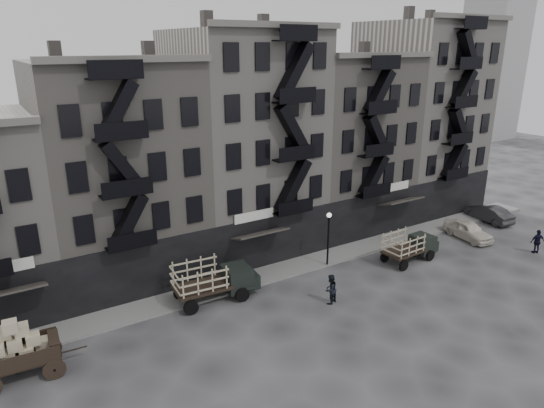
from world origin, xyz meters
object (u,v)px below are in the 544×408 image
stake_truck_west (214,278)px  car_east (468,230)px  car_far (489,214)px  policeman (537,242)px  wagon (15,345)px  pedestrian_mid (330,289)px  pedestrian_west (15,355)px  stake_truck_east (410,244)px

stake_truck_west → car_east: 23.21m
car_far → policeman: bearing=70.8°
wagon → car_far: bearing=6.1°
car_far → policeman: size_ratio=2.36×
car_far → wagon: bearing=9.6°
car_far → pedestrian_mid: (-22.32, -4.04, 0.24)m
pedestrian_mid → pedestrian_west: bearing=-27.9°
wagon → stake_truck_east: size_ratio=0.82×
car_east → pedestrian_mid: pedestrian_mid is taller
stake_truck_west → pedestrian_west: size_ratio=2.82×
car_east → pedestrian_west: pedestrian_west is taller
car_far → pedestrian_west: pedestrian_west is taller
car_far → pedestrian_mid: bearing=17.7°
stake_truck_west → pedestrian_mid: 7.58m
car_east → pedestrian_mid: bearing=-165.6°
wagon → pedestrian_mid: size_ratio=2.03×
wagon → stake_truck_west: wagon is taller
pedestrian_mid → wagon: bearing=-26.1°
stake_truck_west → car_east: (23.11, -2.05, -0.82)m
stake_truck_east → policeman: (9.75, -4.40, -0.41)m
wagon → policeman: bearing=-3.9°
car_east → policeman: policeman is taller
wagon → pedestrian_west: (-0.10, 0.57, -0.89)m
car_far → policeman: 7.38m
pedestrian_west → pedestrian_mid: pedestrian_west is taller
stake_truck_east → car_east: bearing=0.7°
stake_truck_east → pedestrian_mid: bearing=-171.6°
pedestrian_west → policeman: pedestrian_west is taller
stake_truck_west → stake_truck_east: (15.41, -2.54, -0.19)m
pedestrian_west → wagon: bearing=-136.7°
pedestrian_mid → policeman: bearing=154.2°
car_far → pedestrian_west: bearing=8.8°
wagon → car_far: wagon is taller
pedestrian_west → pedestrian_mid: (17.94, -3.07, -0.01)m
wagon → car_east: size_ratio=0.90×
stake_truck_west → pedestrian_mid: stake_truck_west is taller
car_far → pedestrian_west: (-40.25, -0.97, 0.25)m
stake_truck_west → policeman: size_ratio=2.89×
policeman → car_far: bearing=-92.1°
stake_truck_west → car_east: stake_truck_west is taller
stake_truck_west → car_far: bearing=4.0°
stake_truck_west → pedestrian_mid: size_ratio=2.85×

